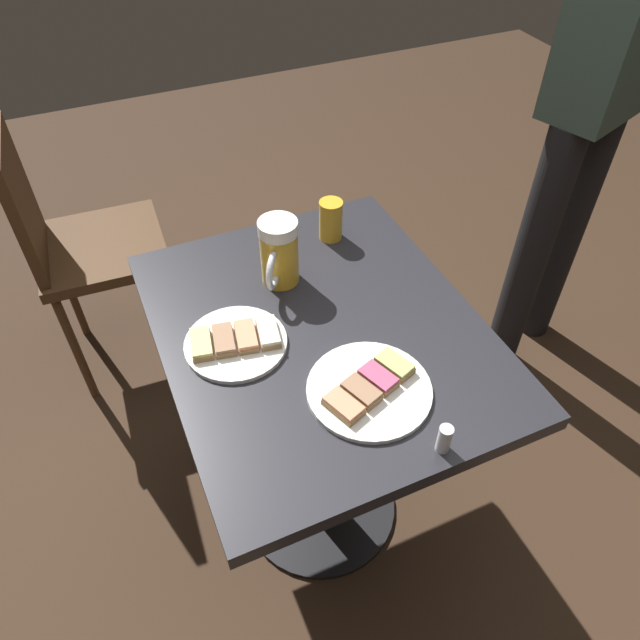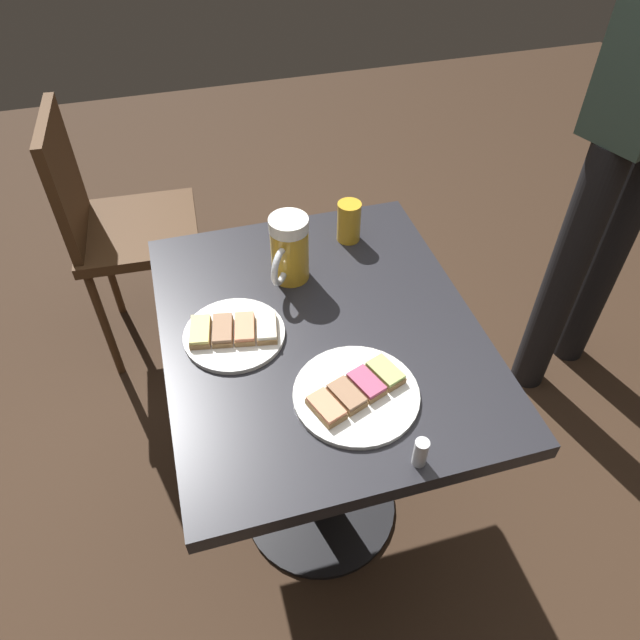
% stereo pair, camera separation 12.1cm
% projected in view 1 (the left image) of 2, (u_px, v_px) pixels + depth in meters
% --- Properties ---
extents(ground_plane, '(6.00, 6.00, 0.00)m').
position_uv_depth(ground_plane, '(320.00, 505.00, 1.77)').
color(ground_plane, '#382619').
extents(cafe_table, '(0.65, 0.78, 0.76)m').
position_uv_depth(cafe_table, '(320.00, 381.00, 1.35)').
color(cafe_table, black).
rests_on(cafe_table, ground_plane).
extents(plate_near, '(0.24, 0.24, 0.03)m').
position_uv_depth(plate_near, '(369.00, 388.00, 1.10)').
color(plate_near, white).
rests_on(plate_near, cafe_table).
extents(plate_far, '(0.21, 0.21, 0.03)m').
position_uv_depth(plate_far, '(236.00, 341.00, 1.19)').
color(plate_far, white).
rests_on(plate_far, cafe_table).
extents(beer_mug, '(0.10, 0.13, 0.16)m').
position_uv_depth(beer_mug, '(279.00, 253.00, 1.28)').
color(beer_mug, gold).
rests_on(beer_mug, cafe_table).
extents(beer_glass_small, '(0.06, 0.06, 0.10)m').
position_uv_depth(beer_glass_small, '(331.00, 220.00, 1.41)').
color(beer_glass_small, gold).
rests_on(beer_glass_small, cafe_table).
extents(salt_shaker, '(0.02, 0.02, 0.06)m').
position_uv_depth(salt_shaker, '(444.00, 439.00, 1.00)').
color(salt_shaker, silver).
rests_on(salt_shaker, cafe_table).
extents(cafe_chair, '(0.40, 0.40, 0.88)m').
position_uv_depth(cafe_chair, '(77.00, 241.00, 1.82)').
color(cafe_chair, '#472D19').
rests_on(cafe_chair, ground_plane).
extents(patron_standing, '(0.36, 0.27, 1.70)m').
position_uv_depth(patron_standing, '(604.00, 80.00, 1.54)').
color(patron_standing, black).
rests_on(patron_standing, ground_plane).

